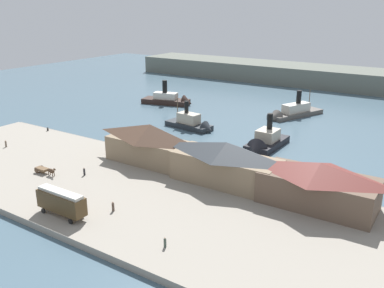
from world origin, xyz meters
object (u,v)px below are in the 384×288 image
horse_cart (45,170)px  mooring_post_center_west (116,146)px  ferry_outer_harbor (171,100)px  pedestrian_by_tram (113,207)px  pedestrian_near_cart (165,243)px  street_tram (61,201)px  pedestrian_at_waters_edge (6,144)px  pedestrian_near_east_shed (84,172)px  ferry_shed_west_terminal (318,184)px  mooring_post_center_east (48,129)px  ferry_near_quay (290,113)px  ferry_moored_east (264,143)px  ferry_shed_central_terminal (226,163)px  ferry_shed_customs_shed (151,144)px  ferry_approaching_east (193,124)px

horse_cart → mooring_post_center_west: size_ratio=6.46×
ferry_outer_harbor → pedestrian_by_tram: bearing=-60.8°
pedestrian_near_cart → mooring_post_center_west: bearing=141.5°
street_tram → pedestrian_by_tram: 8.40m
pedestrian_at_waters_edge → pedestrian_near_east_shed: (29.36, -2.01, -0.03)m
ferry_shed_west_terminal → mooring_post_center_east: size_ratio=21.89×
ferry_near_quay → ferry_outer_harbor: 42.87m
horse_cart → ferry_moored_east: bearing=54.9°
ferry_near_quay → ferry_outer_harbor: size_ratio=1.16×
ferry_shed_west_terminal → pedestrian_near_east_shed: (-43.68, -12.52, -3.25)m
ferry_shed_central_terminal → mooring_post_center_east: 58.30m
ferry_shed_customs_shed → pedestrian_near_east_shed: size_ratio=12.52×
horse_cart → ferry_outer_harbor: 71.77m
street_tram → ferry_approaching_east: size_ratio=0.59×
pedestrian_at_waters_edge → ferry_near_quay: bearing=56.2°
ferry_shed_central_terminal → pedestrian_near_east_shed: size_ratio=13.13×
ferry_shed_customs_shed → pedestrian_near_cart: (22.58, -25.28, -3.72)m
mooring_post_center_west → ferry_outer_harbor: (-19.03, 49.14, -0.18)m
ferry_outer_harbor → ferry_shed_customs_shed: bearing=-58.2°
pedestrian_at_waters_edge → ferry_near_quay: (46.32, 69.22, -0.57)m
mooring_post_center_west → ferry_moored_east: 36.42m
horse_cart → pedestrian_by_tram: (22.85, -4.33, -0.13)m
ferry_shed_west_terminal → mooring_post_center_west: 50.43m
pedestrian_near_cart → ferry_outer_harbor: bearing=125.3°
street_tram → ferry_near_quay: bearing=85.2°
ferry_shed_west_terminal → mooring_post_center_west: size_ratio=21.89×
ferry_shed_west_terminal → pedestrian_near_east_shed: 45.55m
ferry_shed_west_terminal → mooring_post_center_west: ferry_shed_west_terminal is taller
ferry_shed_customs_shed → pedestrian_near_east_shed: ferry_shed_customs_shed is taller
mooring_post_center_east → ferry_shed_central_terminal: bearing=-4.2°
ferry_moored_east → pedestrian_near_east_shed: bearing=-120.5°
mooring_post_center_west → ferry_near_quay: ferry_near_quay is taller
street_tram → ferry_outer_harbor: 86.97m
ferry_approaching_east → ferry_shed_central_terminal: bearing=-48.3°
ferry_near_quay → ferry_approaching_east: bearing=-123.8°
pedestrian_at_waters_edge → mooring_post_center_east: 14.81m
pedestrian_near_cart → ferry_shed_west_terminal: bearing=60.4°
ferry_shed_west_terminal → ferry_outer_harbor: bearing=142.6°
pedestrian_near_cart → ferry_outer_harbor: (-55.09, 77.77, -0.46)m
pedestrian_near_east_shed → ferry_approaching_east: 43.33m
ferry_shed_customs_shed → street_tram: (2.82, -26.94, -1.87)m
mooring_post_center_east → mooring_post_center_west: 25.59m
horse_cart → ferry_approaching_east: size_ratio=0.36×
ferry_shed_west_terminal → pedestrian_near_east_shed: size_ratio=12.06×
ferry_shed_west_terminal → pedestrian_at_waters_edge: size_ratio=11.60×
ferry_shed_central_terminal → ferry_moored_east: bearing=97.4°
ferry_shed_central_terminal → pedestrian_near_cart: size_ratio=13.55×
ferry_shed_central_terminal → ferry_shed_west_terminal: size_ratio=1.09×
ferry_shed_central_terminal → ferry_shed_west_terminal: bearing=0.8°
ferry_shed_west_terminal → ferry_near_quay: ferry_shed_west_terminal is taller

